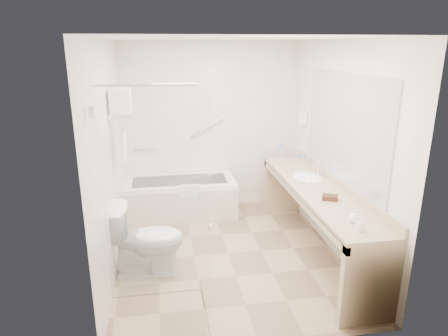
{
  "coord_description": "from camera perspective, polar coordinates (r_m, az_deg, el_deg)",
  "views": [
    {
      "loc": [
        -0.74,
        -4.28,
        2.43
      ],
      "look_at": [
        0.0,
        0.3,
        1.0
      ],
      "focal_mm": 32.0,
      "sensor_mm": 36.0,
      "label": 1
    }
  ],
  "objects": [
    {
      "name": "shower_enclosure",
      "position": [
        3.63,
        -6.79,
        -5.13
      ],
      "size": [
        0.96,
        0.91,
        2.11
      ],
      "color": "silver",
      "rests_on": "floor"
    },
    {
      "name": "soap_bottle_a",
      "position": [
        3.78,
        18.78,
        -8.1
      ],
      "size": [
        0.09,
        0.14,
        0.06
      ],
      "primitive_type": "imported",
      "rotation": [
        0.0,
        0.0,
        0.23
      ],
      "color": "white",
      "rests_on": "vanity_counter"
    },
    {
      "name": "wall_right",
      "position": [
        4.89,
        15.82,
        2.49
      ],
      "size": [
        0.1,
        3.2,
        2.5
      ],
      "primitive_type": "cube",
      "color": "white",
      "rests_on": "ground"
    },
    {
      "name": "water_bottle_left",
      "position": [
        5.78,
        8.14,
        2.13
      ],
      "size": [
        0.07,
        0.07,
        0.22
      ],
      "rotation": [
        0.0,
        0.0,
        0.26
      ],
      "color": "silver",
      "rests_on": "vanity_counter"
    },
    {
      "name": "water_bottle_right",
      "position": [
        5.34,
        10.29,
        0.66
      ],
      "size": [
        0.06,
        0.06,
        0.2
      ],
      "rotation": [
        0.0,
        0.0,
        0.2
      ],
      "color": "silver",
      "rests_on": "vanity_counter"
    },
    {
      "name": "toilet",
      "position": [
        4.51,
        -11.01,
        -10.02
      ],
      "size": [
        0.85,
        0.52,
        0.79
      ],
      "primitive_type": "imported",
      "rotation": [
        0.0,
        0.0,
        1.48
      ],
      "color": "white",
      "rests_on": "floor"
    },
    {
      "name": "floor",
      "position": [
        4.98,
        0.56,
        -12.09
      ],
      "size": [
        3.2,
        3.2,
        0.0
      ],
      "primitive_type": "plane",
      "color": "tan",
      "rests_on": "ground"
    },
    {
      "name": "hairdryer_unit",
      "position": [
        5.78,
        11.21,
        7.04
      ],
      "size": [
        0.08,
        0.1,
        0.18
      ],
      "primitive_type": "cube",
      "color": "white",
      "rests_on": "wall_right"
    },
    {
      "name": "water_bottle_mid",
      "position": [
        5.24,
        11.26,
        0.4
      ],
      "size": [
        0.07,
        0.07,
        0.22
      ],
      "rotation": [
        0.0,
        0.0,
        0.18
      ],
      "color": "silver",
      "rests_on": "vanity_counter"
    },
    {
      "name": "mirror",
      "position": [
        4.69,
        16.76,
        5.57
      ],
      "size": [
        0.02,
        2.0,
        1.2
      ],
      "primitive_type": "cube",
      "color": "#AAAEB7",
      "rests_on": "wall_right"
    },
    {
      "name": "ceiling",
      "position": [
        4.35,
        0.66,
        18.04
      ],
      "size": [
        2.6,
        3.2,
        0.1
      ],
      "primitive_type": "cube",
      "color": "white",
      "rests_on": "wall_back"
    },
    {
      "name": "sink",
      "position": [
        5.13,
        11.8,
        -1.53
      ],
      "size": [
        0.4,
        0.52,
        0.14
      ],
      "primitive_type": "ellipsoid",
      "color": "white",
      "rests_on": "vanity_counter"
    },
    {
      "name": "drinking_glass_far",
      "position": [
        4.84,
        11.16,
        -1.68
      ],
      "size": [
        0.1,
        0.1,
        0.09
      ],
      "primitive_type": "cylinder",
      "rotation": [
        0.0,
        0.0,
        -0.38
      ],
      "color": "silver",
      "rests_on": "vanity_counter"
    },
    {
      "name": "grab_bar_long",
      "position": [
        6.0,
        -2.41,
        5.78
      ],
      "size": [
        0.53,
        0.03,
        0.33
      ],
      "primitive_type": "cylinder",
      "rotation": [
        0.0,
        1.05,
        0.0
      ],
      "color": "silver",
      "rests_on": "wall_back"
    },
    {
      "name": "amenity_basket",
      "position": [
        4.42,
        14.89,
        -4.09
      ],
      "size": [
        0.19,
        0.16,
        0.05
      ],
      "primitive_type": "cube",
      "rotation": [
        0.0,
        0.0,
        -0.42
      ],
      "color": "#452618",
      "rests_on": "vanity_counter"
    },
    {
      "name": "wall_back",
      "position": [
        6.05,
        -1.98,
        5.87
      ],
      "size": [
        2.6,
        0.1,
        2.5
      ],
      "primitive_type": "cube",
      "color": "white",
      "rests_on": "ground"
    },
    {
      "name": "soap_bottle_b",
      "position": [
        3.93,
        18.15,
        -6.71
      ],
      "size": [
        0.12,
        0.14,
        0.1
      ],
      "primitive_type": "imported",
      "rotation": [
        0.0,
        0.0,
        -0.12
      ],
      "color": "white",
      "rests_on": "vanity_counter"
    },
    {
      "name": "wall_front",
      "position": [
        3.02,
        5.79,
        -5.98
      ],
      "size": [
        2.6,
        0.1,
        2.5
      ],
      "primitive_type": "cube",
      "color": "white",
      "rests_on": "ground"
    },
    {
      "name": "drinking_glass_near",
      "position": [
        5.21,
        10.89,
        -0.39
      ],
      "size": [
        0.07,
        0.07,
        0.08
      ],
      "primitive_type": "cylinder",
      "rotation": [
        0.0,
        0.0,
        -0.1
      ],
      "color": "silver",
      "rests_on": "vanity_counter"
    },
    {
      "name": "faucet",
      "position": [
        5.15,
        13.38,
        -0.28
      ],
      "size": [
        0.03,
        0.03,
        0.14
      ],
      "primitive_type": "cylinder",
      "color": "silver",
      "rests_on": "vanity_counter"
    },
    {
      "name": "grab_bar_short",
      "position": [
        6.03,
        -10.9,
        2.61
      ],
      "size": [
        0.4,
        0.03,
        0.03
      ],
      "primitive_type": "cylinder",
      "rotation": [
        0.0,
        1.57,
        0.0
      ],
      "color": "silver",
      "rests_on": "wall_back"
    },
    {
      "name": "wall_left",
      "position": [
        4.48,
        -16.02,
        1.15
      ],
      "size": [
        0.1,
        3.2,
        2.5
      ],
      "primitive_type": "cube",
      "color": "white",
      "rests_on": "ground"
    },
    {
      "name": "bathtub",
      "position": [
        5.93,
        -6.24,
        -4.27
      ],
      "size": [
        1.6,
        0.73,
        0.59
      ],
      "color": "white",
      "rests_on": "floor"
    },
    {
      "name": "towel_shelf",
      "position": [
        4.7,
        -14.48,
        8.31
      ],
      "size": [
        0.24,
        0.55,
        0.81
      ],
      "color": "silver",
      "rests_on": "wall_left"
    },
    {
      "name": "vanity_counter",
      "position": [
        4.84,
        12.99,
        -5.06
      ],
      "size": [
        0.55,
        2.7,
        0.95
      ],
      "color": "tan",
      "rests_on": "floor"
    }
  ]
}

